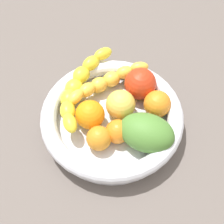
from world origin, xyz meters
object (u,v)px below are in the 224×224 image
at_px(orange_front, 118,132).
at_px(tomato_red, 140,84).
at_px(banana_draped_left, 106,82).
at_px(orange_rear, 90,115).
at_px(apple_yellow, 122,105).
at_px(mango_green, 147,133).
at_px(banana_draped_right, 78,87).
at_px(fruit_bowl, 112,118).
at_px(orange_mid_right, 99,138).
at_px(orange_mid_left, 157,104).

height_order(orange_front, tomato_red, tomato_red).
distance_m(banana_draped_left, tomato_red, 0.08).
bearing_deg(orange_rear, banana_draped_left, -64.82).
distance_m(banana_draped_left, orange_rear, 0.09).
relative_size(orange_rear, apple_yellow, 0.97).
xyz_separation_m(orange_rear, mango_green, (-0.11, -0.05, 0.00)).
relative_size(banana_draped_right, tomato_red, 3.16).
bearing_deg(orange_front, orange_rear, 12.76).
bearing_deg(banana_draped_right, banana_draped_left, -120.21).
xyz_separation_m(fruit_bowl, tomato_red, (0.01, -0.09, 0.03)).
bearing_deg(banana_draped_left, orange_mid_right, 130.14).
height_order(orange_mid_right, orange_rear, orange_rear).
bearing_deg(orange_rear, orange_front, -167.24).
relative_size(mango_green, tomato_red, 1.59).
height_order(banana_draped_left, mango_green, mango_green).
bearing_deg(banana_draped_left, apple_yellow, 162.09).
height_order(orange_mid_left, mango_green, mango_green).
xyz_separation_m(orange_front, orange_rear, (0.07, 0.02, 0.01)).
relative_size(banana_draped_left, orange_mid_right, 3.99).
bearing_deg(orange_rear, apple_yellow, -114.97).
height_order(fruit_bowl, orange_mid_right, orange_mid_right).
bearing_deg(mango_green, apple_yellow, -8.63).
xyz_separation_m(orange_rear, tomato_red, (-0.02, -0.13, 0.00)).
xyz_separation_m(banana_draped_left, tomato_red, (-0.06, -0.05, 0.00)).
height_order(banana_draped_right, orange_mid_left, same).
xyz_separation_m(apple_yellow, tomato_red, (0.01, -0.07, 0.00)).
xyz_separation_m(orange_mid_right, orange_rear, (0.05, -0.02, 0.01)).
relative_size(orange_front, tomato_red, 0.71).
bearing_deg(apple_yellow, orange_rear, 65.03).
distance_m(banana_draped_left, orange_mid_left, 0.12).
bearing_deg(apple_yellow, fruit_bowl, 83.74).
bearing_deg(tomato_red, apple_yellow, 98.61).
xyz_separation_m(banana_draped_left, mango_green, (-0.15, 0.04, 0.00)).
distance_m(orange_front, apple_yellow, 0.06).
bearing_deg(orange_front, fruit_bowl, -29.91).
xyz_separation_m(fruit_bowl, orange_mid_left, (-0.05, -0.08, 0.02)).
distance_m(orange_rear, apple_yellow, 0.07).
bearing_deg(apple_yellow, orange_mid_left, -130.11).
bearing_deg(orange_front, banana_draped_right, -6.49).
height_order(banana_draped_right, orange_front, banana_draped_right).
relative_size(fruit_bowl, apple_yellow, 4.78).
relative_size(fruit_bowl, tomato_red, 4.29).
bearing_deg(fruit_bowl, orange_rear, 54.81).
bearing_deg(apple_yellow, orange_mid_right, 104.29).
bearing_deg(tomato_red, banana_draped_right, 48.04).
bearing_deg(apple_yellow, mango_green, 171.37).
height_order(banana_draped_left, orange_mid_left, orange_mid_left).
distance_m(banana_draped_left, orange_front, 0.13).
distance_m(fruit_bowl, banana_draped_left, 0.09).
distance_m(orange_mid_right, tomato_red, 0.16).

